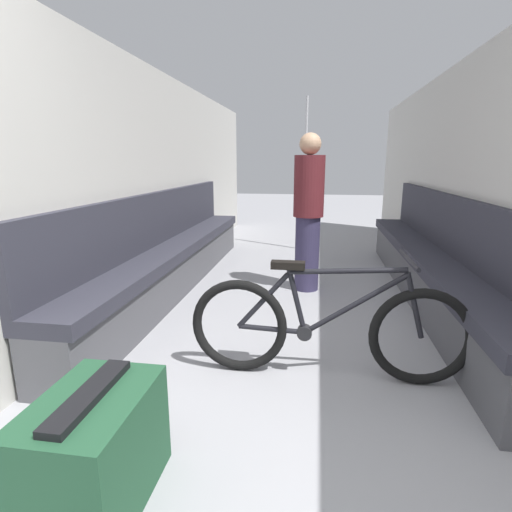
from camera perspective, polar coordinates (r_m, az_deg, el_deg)
wall_left at (r=4.04m, az=-16.07°, el=10.04°), size 0.10×8.71×2.20m
wall_right at (r=3.90m, az=28.53°, el=8.83°), size 0.10×8.71×2.20m
bench_seat_row_left at (r=4.20m, az=-11.80°, el=-0.15°), size 0.40×4.17×1.00m
bench_seat_row_right at (r=4.08m, az=23.72°, el=-1.42°), size 0.40×4.17×1.00m
bicycle at (r=2.48m, az=10.07°, el=-10.10°), size 1.68×0.46×0.78m
grab_pole_near at (r=5.93m, az=7.01°, el=11.03°), size 0.08×0.08×2.18m
passenger_standing at (r=4.03m, az=7.48°, el=6.27°), size 0.30×0.30×1.57m
luggage_bag at (r=1.81m, az=-22.01°, el=-24.28°), size 0.38×0.56×0.48m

